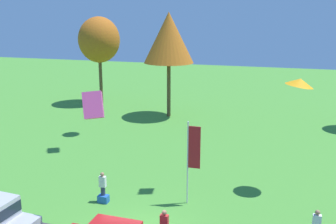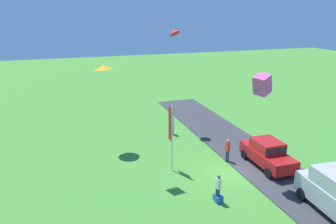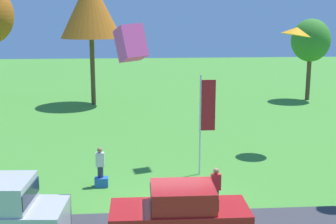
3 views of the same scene
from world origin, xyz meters
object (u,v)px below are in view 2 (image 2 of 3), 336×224
(person_on_lawn, at_px, (218,188))
(kite_delta_near_flag, at_px, (174,32))
(car_sedan_far_end, at_px, (267,153))
(flag_banner, at_px, (171,129))
(person_watching_sky, at_px, (228,150))
(cooler_box, at_px, (218,198))
(person_beside_suv, at_px, (172,125))
(kite_delta_low_drifter, at_px, (104,67))
(kite_box_mid_center, at_px, (262,85))

(person_on_lawn, distance_m, kite_delta_near_flag, 14.39)
(car_sedan_far_end, distance_m, flag_banner, 6.87)
(person_watching_sky, relative_size, flag_banner, 0.37)
(car_sedan_far_end, height_order, person_on_lawn, car_sedan_far_end)
(cooler_box, bearing_deg, person_beside_suv, -5.43)
(person_watching_sky, height_order, kite_delta_low_drifter, kite_delta_low_drifter)
(person_on_lawn, bearing_deg, cooler_box, -60.80)
(person_on_lawn, bearing_deg, kite_delta_near_flag, -7.85)
(kite_delta_low_drifter, height_order, kite_delta_near_flag, kite_delta_near_flag)
(cooler_box, distance_m, kite_delta_low_drifter, 12.43)
(kite_delta_low_drifter, bearing_deg, cooler_box, -154.51)
(kite_delta_low_drifter, bearing_deg, car_sedan_far_end, -125.30)
(cooler_box, relative_size, kite_box_mid_center, 0.51)
(car_sedan_far_end, xyz_separation_m, kite_box_mid_center, (-1.49, 1.94, 5.19))
(flag_banner, relative_size, cooler_box, 8.16)
(kite_delta_low_drifter, relative_size, kite_delta_near_flag, 1.69)
(person_on_lawn, bearing_deg, person_beside_suv, -5.74)
(person_on_lawn, relative_size, person_watching_sky, 1.00)
(cooler_box, xyz_separation_m, kite_delta_near_flag, (11.97, -1.59, 8.43))
(person_on_lawn, relative_size, flag_banner, 0.37)
(car_sedan_far_end, distance_m, person_watching_sky, 2.70)
(car_sedan_far_end, height_order, kite_box_mid_center, kite_box_mid_center)
(kite_delta_near_flag, xyz_separation_m, kite_box_mid_center, (-10.63, -1.61, -2.40))
(car_sedan_far_end, relative_size, kite_delta_low_drifter, 2.89)
(person_watching_sky, xyz_separation_m, flag_banner, (0.24, 4.16, 2.02))
(car_sedan_far_end, relative_size, kite_box_mid_center, 4.03)
(flag_banner, xyz_separation_m, kite_delta_low_drifter, (5.17, 3.43, 3.41))
(cooler_box, distance_m, kite_delta_near_flag, 14.73)
(person_on_lawn, distance_m, kite_delta_low_drifter, 12.12)
(person_beside_suv, height_order, kite_delta_near_flag, kite_delta_near_flag)
(kite_box_mid_center, bearing_deg, person_on_lawn, 112.86)
(person_beside_suv, bearing_deg, kite_box_mid_center, -166.93)
(person_on_lawn, relative_size, cooler_box, 3.05)
(person_watching_sky, relative_size, kite_delta_near_flag, 1.89)
(kite_delta_near_flag, bearing_deg, person_watching_sky, -170.05)
(person_watching_sky, bearing_deg, kite_delta_low_drifter, 54.50)
(person_on_lawn, bearing_deg, car_sedan_far_end, -61.19)
(cooler_box, xyz_separation_m, kite_box_mid_center, (1.34, -3.20, 6.04))
(person_beside_suv, relative_size, person_watching_sky, 1.00)
(car_sedan_far_end, height_order, kite_delta_low_drifter, kite_delta_low_drifter)
(person_beside_suv, height_order, flag_banner, flag_banner)
(person_watching_sky, bearing_deg, person_beside_suv, 16.67)
(person_on_lawn, height_order, person_watching_sky, same)
(person_watching_sky, distance_m, kite_delta_low_drifter, 10.79)
(flag_banner, relative_size, kite_box_mid_center, 4.17)
(person_beside_suv, distance_m, cooler_box, 10.80)
(kite_delta_low_drifter, bearing_deg, person_beside_suv, -80.40)
(kite_box_mid_center, bearing_deg, cooler_box, 112.73)
(person_beside_suv, relative_size, flag_banner, 0.37)
(person_beside_suv, height_order, person_watching_sky, same)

